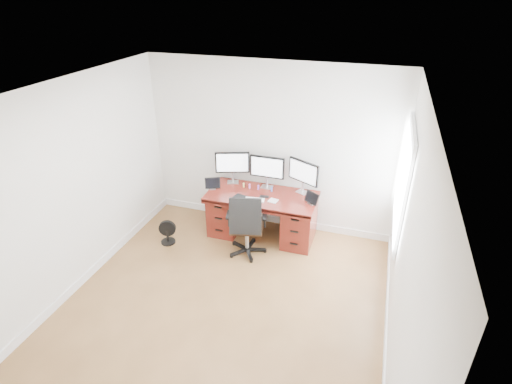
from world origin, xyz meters
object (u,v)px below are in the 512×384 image
(desk, at_px, (262,213))
(floor_fan, at_px, (167,233))
(monitor_center, at_px, (267,168))
(keyboard, at_px, (255,200))
(office_chair, at_px, (247,235))

(desk, bearing_deg, floor_fan, -153.31)
(desk, distance_m, floor_fan, 1.53)
(floor_fan, distance_m, monitor_center, 1.86)
(keyboard, bearing_deg, monitor_center, 76.17)
(keyboard, bearing_deg, office_chair, -99.86)
(monitor_center, height_order, keyboard, monitor_center)
(desk, bearing_deg, office_chair, -96.85)
(monitor_center, bearing_deg, keyboard, -96.02)
(office_chair, bearing_deg, floor_fan, 170.67)
(monitor_center, xyz_separation_m, keyboard, (-0.05, -0.47, -0.33))
(floor_fan, bearing_deg, office_chair, -14.00)
(desk, distance_m, monitor_center, 0.72)
(office_chair, height_order, floor_fan, office_chair)
(floor_fan, height_order, keyboard, keyboard)
(desk, relative_size, floor_fan, 4.38)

